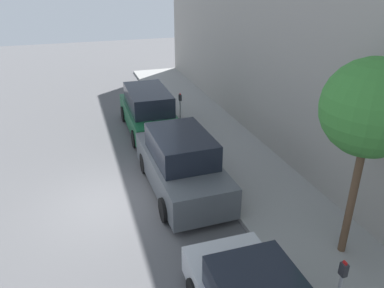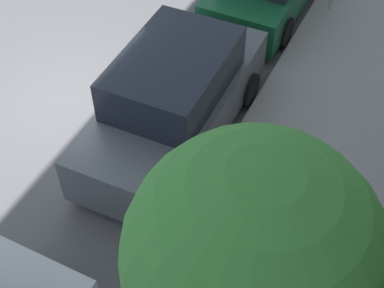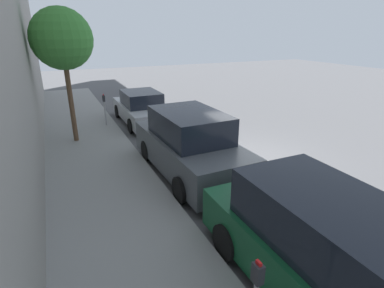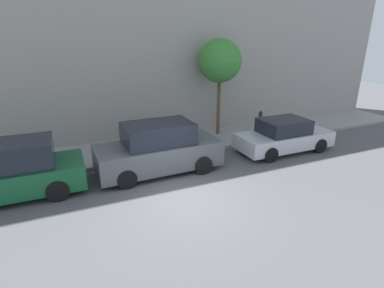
% 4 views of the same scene
% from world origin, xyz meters
% --- Properties ---
extents(ground_plane, '(60.00, 60.00, 0.00)m').
position_xyz_m(ground_plane, '(0.00, 0.00, 0.00)').
color(ground_plane, '#515154').
extents(sidewalk, '(3.04, 32.00, 0.15)m').
position_xyz_m(sidewalk, '(5.02, 0.00, 0.07)').
color(sidewalk, gray).
rests_on(sidewalk, ground_plane).
extents(parked_sedan_nearest, '(1.92, 4.51, 1.54)m').
position_xyz_m(parked_sedan_nearest, '(2.23, -5.84, 0.72)').
color(parked_sedan_nearest, '#B7BABF').
rests_on(parked_sedan_nearest, ground_plane).
extents(parked_suv_second, '(2.08, 4.85, 1.98)m').
position_xyz_m(parked_suv_second, '(2.41, 0.15, 0.93)').
color(parked_suv_second, '#4C5156').
rests_on(parked_suv_second, ground_plane).
extents(parked_minivan_third, '(2.02, 4.91, 1.90)m').
position_xyz_m(parked_minivan_third, '(2.43, 5.39, 0.92)').
color(parked_minivan_third, '#14512D').
rests_on(parked_minivan_third, ground_plane).
extents(parking_meter_near, '(0.11, 0.15, 1.42)m').
position_xyz_m(parking_meter_near, '(3.95, -5.72, 1.02)').
color(parking_meter_near, '#ADADB2').
rests_on(parking_meter_near, sidewalk).
extents(street_tree, '(2.15, 2.15, 4.86)m').
position_xyz_m(street_tree, '(5.39, -4.09, 3.91)').
color(street_tree, brown).
rests_on(street_tree, sidewalk).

